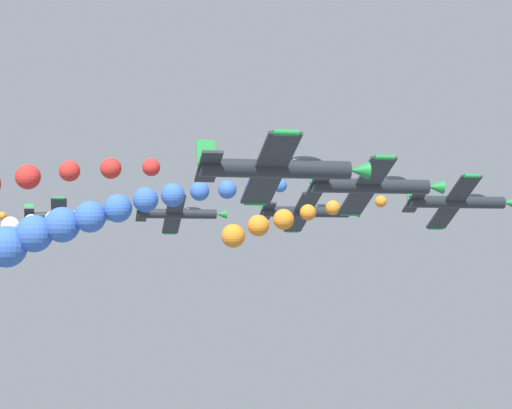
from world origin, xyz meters
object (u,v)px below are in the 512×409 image
airplane_trailing (64,216)px  airplane_right_inner (373,186)px  airplane_left_outer (179,214)px  airplane_left_inner (307,212)px  airplane_right_outer (279,168)px  airplane_lead (459,202)px

airplane_trailing → airplane_right_inner: bearing=24.0°
airplane_left_outer → airplane_trailing: (-12.75, -12.96, 0.17)m
airplane_left_inner → airplane_right_outer: (37.75, -11.51, 0.41)m
airplane_left_inner → airplane_left_outer: size_ratio=1.00×
airplane_right_inner → airplane_left_outer: airplane_left_outer is taller
airplane_right_inner → airplane_trailing: 56.66m
airplane_lead → airplane_left_inner: size_ratio=1.00×
airplane_lead → airplane_right_outer: size_ratio=1.00×
airplane_left_inner → airplane_right_inner: bearing=-3.4°
airplane_right_outer → airplane_trailing: (-64.24, -13.03, 0.13)m
airplane_right_inner → airplane_right_outer: airplane_right_inner is taller
airplane_lead → airplane_left_inner: (-13.10, -10.68, -0.29)m
airplane_lead → airplane_trailing: 53.00m
airplane_left_outer → airplane_trailing: size_ratio=1.00×
airplane_right_outer → airplane_trailing: 65.55m
airplane_left_outer → airplane_trailing: bearing=-134.5°
airplane_right_inner → airplane_left_outer: 40.30m
airplane_lead → airplane_right_inner: size_ratio=1.00×
airplane_lead → airplane_left_outer: airplane_lead is taller
airplane_left_inner → airplane_right_inner: airplane_right_inner is taller
airplane_trailing → airplane_left_outer: bearing=45.5°
airplane_left_inner → airplane_left_outer: (-13.75, -11.58, 0.37)m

